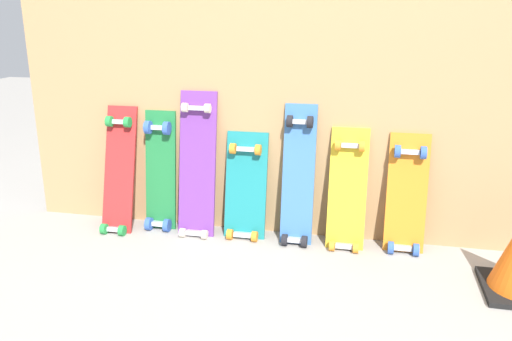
{
  "coord_description": "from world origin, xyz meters",
  "views": [
    {
      "loc": [
        0.55,
        -2.59,
        1.17
      ],
      "look_at": [
        0.0,
        -0.07,
        0.38
      ],
      "focal_mm": 36.72,
      "sensor_mm": 36.0,
      "label": 1
    }
  ],
  "objects": [
    {
      "name": "ground_plane",
      "position": [
        0.0,
        0.0,
        0.0
      ],
      "size": [
        12.0,
        12.0,
        0.0
      ],
      "primitive_type": "plane",
      "color": "#9E9991"
    },
    {
      "name": "plywood_wall_panel",
      "position": [
        0.0,
        0.07,
        0.93
      ],
      "size": [
        2.67,
        0.04,
        1.86
      ],
      "primitive_type": "cube",
      "color": "tan",
      "rests_on": "ground"
    },
    {
      "name": "skateboard_red",
      "position": [
        -0.78,
        -0.07,
        0.3
      ],
      "size": [
        0.17,
        0.26,
        0.75
      ],
      "color": "#B22626",
      "rests_on": "ground"
    },
    {
      "name": "skateboard_green",
      "position": [
        -0.56,
        -0.01,
        0.3
      ],
      "size": [
        0.17,
        0.16,
        0.72
      ],
      "color": "#1E7238",
      "rests_on": "ground"
    },
    {
      "name": "skateboard_purple",
      "position": [
        -0.33,
        -0.04,
        0.35
      ],
      "size": [
        0.2,
        0.2,
        0.84
      ],
      "color": "#6B338C",
      "rests_on": "ground"
    },
    {
      "name": "skateboard_teal",
      "position": [
        -0.07,
        -0.03,
        0.25
      ],
      "size": [
        0.22,
        0.18,
        0.63
      ],
      "color": "#197A7F",
      "rests_on": "ground"
    },
    {
      "name": "skateboard_blue",
      "position": [
        0.21,
        -0.03,
        0.33
      ],
      "size": [
        0.17,
        0.2,
        0.79
      ],
      "color": "#386BAD",
      "rests_on": "ground"
    },
    {
      "name": "skateboard_yellow",
      "position": [
        0.47,
        -0.04,
        0.27
      ],
      "size": [
        0.19,
        0.21,
        0.68
      ],
      "color": "gold",
      "rests_on": "ground"
    },
    {
      "name": "skateboard_orange",
      "position": [
        0.76,
        -0.02,
        0.27
      ],
      "size": [
        0.2,
        0.18,
        0.66
      ],
      "color": "orange",
      "rests_on": "ground"
    }
  ]
}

